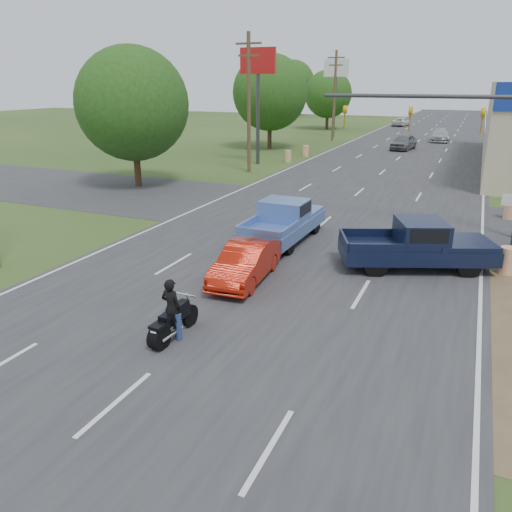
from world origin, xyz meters
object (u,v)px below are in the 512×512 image
at_px(blue_pickup, 285,220).
at_px(distant_car_grey, 404,142).
at_px(red_convertible, 245,263).
at_px(navy_pickup, 420,244).
at_px(distant_car_silver, 440,135).
at_px(motorcycle, 171,324).
at_px(distant_car_white, 401,122).
at_px(rider, 172,311).

height_order(blue_pickup, distant_car_grey, blue_pickup).
distance_m(red_convertible, distant_car_grey, 38.92).
bearing_deg(blue_pickup, navy_pickup, -10.73).
bearing_deg(navy_pickup, distant_car_silver, 161.19).
height_order(red_convertible, navy_pickup, navy_pickup).
bearing_deg(blue_pickup, red_convertible, -83.53).
xyz_separation_m(blue_pickup, distant_car_silver, (3.15, 43.38, -0.17)).
relative_size(motorcycle, distant_car_silver, 0.41).
distance_m(navy_pickup, distant_car_white, 65.63).
bearing_deg(rider, red_convertible, -87.16).
xyz_separation_m(motorcycle, distant_car_white, (-4.63, 73.27, 0.15)).
distance_m(rider, navy_pickup, 9.99).
xyz_separation_m(distant_car_grey, distant_car_silver, (2.83, 9.50, -0.03)).
relative_size(navy_pickup, distant_car_grey, 1.31).
xyz_separation_m(red_convertible, distant_car_white, (-4.67, 68.63, -0.04)).
relative_size(blue_pickup, distant_car_white, 1.23).
bearing_deg(motorcycle, rider, 90.00).
height_order(red_convertible, distant_car_grey, distant_car_grey).
distance_m(rider, distant_car_white, 73.37).
xyz_separation_m(motorcycle, navy_pickup, (5.44, 8.42, 0.45)).
height_order(motorcycle, rider, rider).
relative_size(red_convertible, motorcycle, 1.91).
relative_size(blue_pickup, distant_car_grey, 1.22).
xyz_separation_m(rider, distant_car_grey, (-0.07, 43.52, -0.06)).
height_order(rider, navy_pickup, navy_pickup).
xyz_separation_m(red_convertible, distant_car_grey, (-0.11, 38.92, 0.11)).
bearing_deg(motorcycle, distant_car_silver, 90.33).
relative_size(distant_car_grey, distant_car_white, 1.01).
bearing_deg(red_convertible, rider, -94.65).
relative_size(navy_pickup, distant_car_silver, 1.16).
height_order(red_convertible, distant_car_white, red_convertible).
xyz_separation_m(rider, navy_pickup, (5.44, 8.38, 0.10)).
distance_m(red_convertible, distant_car_silver, 48.50).
relative_size(blue_pickup, distant_car_silver, 1.08).
relative_size(rider, distant_car_white, 0.37).
xyz_separation_m(distant_car_grey, distant_car_white, (-4.55, 29.71, -0.15)).
height_order(motorcycle, blue_pickup, blue_pickup).
bearing_deg(blue_pickup, rider, -86.11).
relative_size(motorcycle, navy_pickup, 0.35).
relative_size(red_convertible, navy_pickup, 0.68).
distance_m(rider, blue_pickup, 9.65).
bearing_deg(distant_car_white, distant_car_grey, 104.15).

